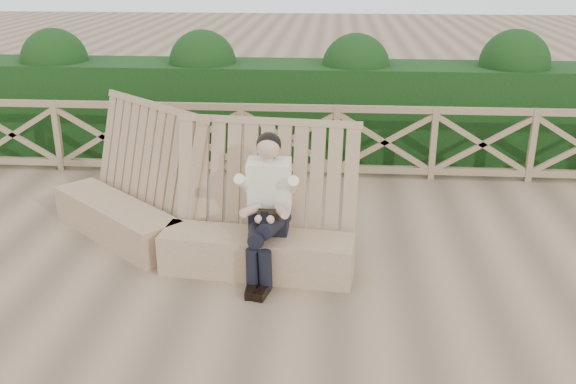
{
  "coord_description": "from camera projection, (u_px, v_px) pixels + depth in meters",
  "views": [
    {
      "loc": [
        0.68,
        -5.75,
        3.24
      ],
      "look_at": [
        0.22,
        0.4,
        0.9
      ],
      "focal_mm": 40.0,
      "sensor_mm": 36.0,
      "label": 1
    }
  ],
  "objects": [
    {
      "name": "woman",
      "position": [
        267.0,
        203.0,
        6.6
      ],
      "size": [
        0.45,
        0.96,
        1.52
      ],
      "rotation": [
        0.0,
        0.0,
        -0.02
      ],
      "color": "black",
      "rests_on": "ground"
    },
    {
      "name": "hedge",
      "position": [
        294.0,
        109.0,
        10.67
      ],
      "size": [
        12.0,
        1.2,
        1.5
      ],
      "primitive_type": "cube",
      "color": "black",
      "rests_on": "ground"
    },
    {
      "name": "ground",
      "position": [
        263.0,
        287.0,
        6.56
      ],
      "size": [
        60.0,
        60.0,
        0.0
      ],
      "primitive_type": "plane",
      "color": "brown",
      "rests_on": "ground"
    },
    {
      "name": "bench",
      "position": [
        186.0,
        219.0,
        7.22
      ],
      "size": [
        3.77,
        2.18,
        1.57
      ],
      "rotation": [
        0.0,
        0.0,
        -0.36
      ],
      "color": "#8D6E50",
      "rests_on": "ground"
    },
    {
      "name": "guardrail",
      "position": [
        288.0,
        140.0,
        9.62
      ],
      "size": [
        10.1,
        0.09,
        1.1
      ],
      "color": "#8E7453",
      "rests_on": "ground"
    }
  ]
}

